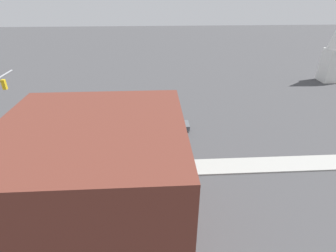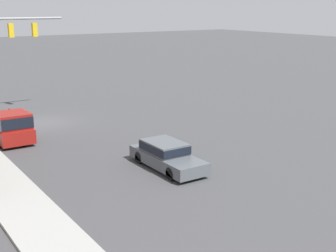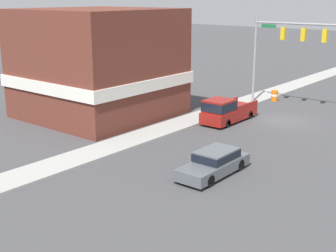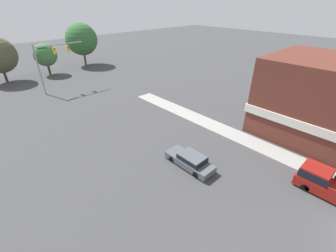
% 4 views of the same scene
% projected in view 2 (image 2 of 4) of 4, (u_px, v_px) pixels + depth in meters
% --- Properties ---
extents(ground_plane, '(200.00, 200.00, 0.00)m').
position_uv_depth(ground_plane, '(44.00, 123.00, 33.76)').
color(ground_plane, '#424244').
extents(car_lead, '(1.81, 4.88, 1.37)m').
position_uv_depth(car_lead, '(166.00, 155.00, 24.25)').
color(car_lead, black).
rests_on(car_lead, ground).
extents(pickup_truck_parked, '(1.98, 5.41, 1.98)m').
position_uv_depth(pickup_truck_parked, '(9.00, 126.00, 29.06)').
color(pickup_truck_parked, black).
rests_on(pickup_truck_parked, ground).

